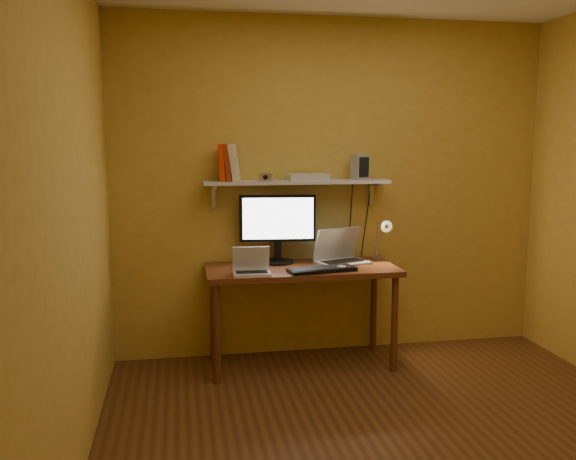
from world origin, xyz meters
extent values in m
cube|color=brown|center=(0.00, 0.00, -0.01)|extent=(3.40, 3.20, 0.02)
cube|color=gold|center=(0.00, 1.61, 1.30)|extent=(3.40, 0.02, 2.60)
cube|color=gold|center=(-1.71, 0.00, 1.30)|extent=(0.02, 3.20, 2.60)
cube|color=brown|center=(-0.31, 1.28, 0.73)|extent=(1.40, 0.60, 0.04)
cylinder|color=brown|center=(-0.95, 1.04, 0.35)|extent=(0.05, 0.05, 0.71)
cylinder|color=brown|center=(0.33, 1.04, 0.35)|extent=(0.05, 0.05, 0.71)
cylinder|color=brown|center=(-0.95, 1.52, 0.35)|extent=(0.05, 0.05, 0.71)
cylinder|color=brown|center=(0.33, 1.52, 0.35)|extent=(0.05, 0.05, 0.71)
cube|color=silver|center=(-0.31, 1.47, 1.36)|extent=(1.40, 0.25, 0.02)
cube|color=silver|center=(-0.93, 1.58, 1.26)|extent=(0.03, 0.03, 0.18)
cube|color=silver|center=(0.31, 1.58, 1.26)|extent=(0.03, 0.03, 0.18)
cylinder|color=black|center=(-0.46, 1.46, 0.76)|extent=(0.27, 0.27, 0.02)
cube|color=black|center=(-0.46, 1.46, 0.85)|extent=(0.06, 0.05, 0.18)
cube|color=black|center=(-0.46, 1.46, 1.09)|extent=(0.57, 0.09, 0.35)
cube|color=white|center=(-0.46, 1.44, 1.09)|extent=(0.53, 0.05, 0.31)
cube|color=#979B9F|center=(0.01, 1.34, 0.76)|extent=(0.43, 0.36, 0.02)
cube|color=black|center=(0.01, 1.34, 0.77)|extent=(0.34, 0.23, 0.00)
cube|color=#979B9F|center=(-0.01, 1.42, 0.89)|extent=(0.38, 0.21, 0.25)
cube|color=#112237|center=(-0.01, 1.42, 0.89)|extent=(0.33, 0.17, 0.21)
cube|color=silver|center=(-0.70, 1.09, 0.76)|extent=(0.26, 0.19, 0.02)
cube|color=black|center=(-0.70, 1.09, 0.77)|extent=(0.22, 0.11, 0.00)
cube|color=silver|center=(-0.70, 1.15, 0.86)|extent=(0.26, 0.08, 0.17)
cube|color=black|center=(-0.70, 1.15, 0.86)|extent=(0.23, 0.06, 0.15)
cube|color=black|center=(-0.20, 1.11, 0.76)|extent=(0.51, 0.24, 0.03)
ellipsoid|color=silver|center=(-0.05, 1.12, 0.77)|extent=(0.11, 0.09, 0.03)
cube|color=silver|center=(0.35, 1.52, 0.74)|extent=(0.05, 0.06, 0.08)
cylinder|color=silver|center=(0.35, 1.52, 0.89)|extent=(0.02, 0.02, 0.28)
cylinder|color=silver|center=(0.35, 1.44, 1.03)|extent=(0.01, 0.16, 0.01)
cone|color=silver|center=(0.35, 1.36, 1.03)|extent=(0.09, 0.09, 0.09)
sphere|color=#FFE0A5|center=(0.35, 1.34, 1.03)|extent=(0.04, 0.04, 0.04)
cube|color=#979B9F|center=(-0.83, 1.46, 1.46)|extent=(0.12, 0.12, 0.18)
cube|color=#979B9F|center=(0.18, 1.46, 1.47)|extent=(0.14, 0.14, 0.19)
cube|color=red|center=(-0.86, 1.48, 1.51)|extent=(0.10, 0.19, 0.27)
cube|color=#992C0E|center=(-0.82, 1.48, 1.51)|extent=(0.11, 0.19, 0.27)
cube|color=beige|center=(-0.78, 1.48, 1.51)|extent=(0.11, 0.20, 0.27)
cube|color=silver|center=(-0.56, 1.42, 1.40)|extent=(0.10, 0.05, 0.06)
cylinder|color=black|center=(-0.56, 1.40, 1.40)|extent=(0.04, 0.03, 0.04)
cube|color=silver|center=(-0.23, 1.46, 1.40)|extent=(0.30, 0.20, 0.05)
camera|label=1|loc=(-1.19, -3.02, 1.68)|focal=38.00mm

